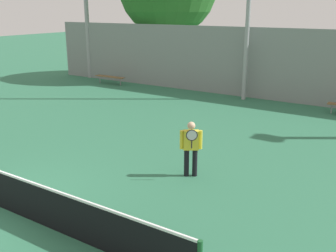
% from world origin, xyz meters
% --- Properties ---
extents(tennis_player, '(0.56, 0.53, 1.58)m').
position_xyz_m(tennis_player, '(3.05, 4.00, 0.90)').
color(tennis_player, black).
rests_on(tennis_player, ground_plane).
extents(bench_courtside_far, '(2.07, 0.40, 0.47)m').
position_xyz_m(bench_courtside_far, '(-7.92, 13.29, 0.43)').
color(bench_courtside_far, brown).
rests_on(bench_courtside_far, ground_plane).
extents(back_fence, '(25.29, 0.06, 3.59)m').
position_xyz_m(back_fence, '(0.00, 14.37, 1.79)').
color(back_fence, gray).
rests_on(back_fence, ground_plane).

